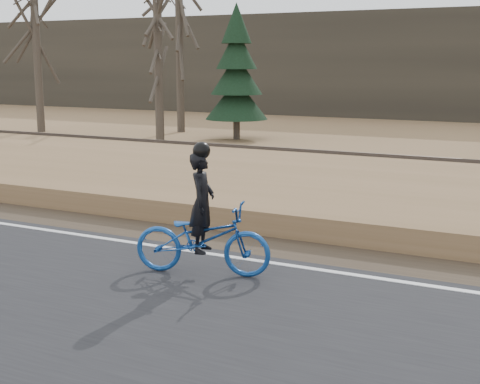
% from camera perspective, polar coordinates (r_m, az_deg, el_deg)
% --- Properties ---
extents(shoulder, '(120.00, 1.60, 0.04)m').
position_cam_1_polar(shoulder, '(14.80, -17.13, -1.88)').
color(shoulder, '#473A2B').
rests_on(shoulder, ground).
extents(embankment, '(120.00, 5.00, 0.44)m').
position_cam_1_polar(embankment, '(17.00, -10.21, 0.77)').
color(embankment, olive).
rests_on(embankment, ground).
extents(ballast, '(120.00, 3.00, 0.45)m').
position_cam_1_polar(ballast, '(20.12, -3.73, 2.53)').
color(ballast, slate).
rests_on(ballast, ground).
extents(railroad, '(120.00, 2.40, 0.29)m').
position_cam_1_polar(railroad, '(20.08, -3.74, 3.39)').
color(railroad, black).
rests_on(railroad, ballast).
extents(treeline_backdrop, '(120.00, 4.00, 6.00)m').
position_cam_1_polar(treeline_backdrop, '(40.43, 12.45, 10.55)').
color(treeline_backdrop, '#383328').
rests_on(treeline_backdrop, ground).
extents(cyclist, '(2.19, 1.22, 2.01)m').
position_cam_1_polar(cyclist, '(10.02, -3.22, -3.47)').
color(cyclist, '#154492').
rests_on(cyclist, road).
extents(bare_tree_far_left, '(0.36, 0.36, 7.81)m').
position_cam_1_polar(bare_tree_far_left, '(32.22, -16.97, 11.86)').
color(bare_tree_far_left, '#484034').
rests_on(bare_tree_far_left, ground).
extents(bare_tree_left, '(0.36, 0.36, 8.53)m').
position_cam_1_polar(bare_tree_left, '(30.96, -5.18, 13.01)').
color(bare_tree_left, '#484034').
rests_on(bare_tree_left, ground).
extents(bare_tree_near_left, '(0.36, 0.36, 6.03)m').
position_cam_1_polar(bare_tree_near_left, '(27.47, -6.97, 10.60)').
color(bare_tree_near_left, '#484034').
rests_on(bare_tree_near_left, ground).
extents(conifer, '(2.60, 2.60, 5.56)m').
position_cam_1_polar(conifer, '(27.89, -0.30, 9.91)').
color(conifer, '#484034').
rests_on(conifer, ground).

